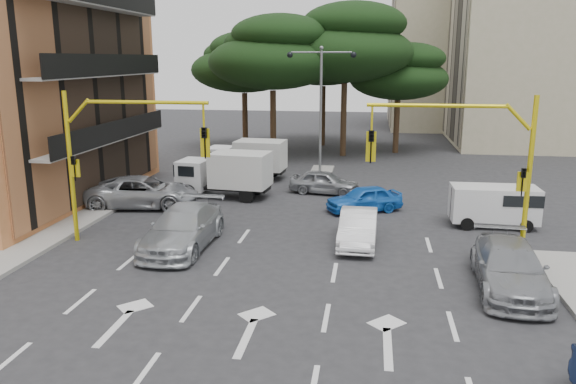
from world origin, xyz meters
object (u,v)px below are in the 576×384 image
signal_mast_left (112,147)px  box_truck_b (247,159)px  car_silver_wagon (183,228)px  car_silver_cross_b (324,182)px  car_silver_parked (510,267)px  box_truck_a (225,175)px  van_white (494,206)px  street_lamp_center (321,88)px  car_silver_cross_a (143,192)px  car_blue_compact (364,199)px  signal_mast_right (477,155)px  car_white_hatch (358,228)px

signal_mast_left → box_truck_b: size_ratio=1.24×
car_silver_wagon → box_truck_b: bearing=92.7°
car_silver_wagon → car_silver_cross_b: 10.84m
car_silver_parked → box_truck_a: 16.10m
car_silver_wagon → van_white: bearing=22.0°
street_lamp_center → van_white: bearing=-48.1°
car_silver_cross_a → car_silver_cross_b: 9.61m
car_blue_compact → car_silver_wagon: bearing=-72.9°
car_silver_wagon → van_white: van_white is taller
signal_mast_right → car_white_hatch: signal_mast_right is taller
street_lamp_center → car_silver_cross_a: street_lamp_center is taller
car_white_hatch → box_truck_b: bearing=122.9°
car_silver_cross_a → car_silver_cross_b: car_silver_cross_a is taller
signal_mast_right → car_silver_cross_a: size_ratio=1.10×
street_lamp_center → box_truck_a: street_lamp_center is taller
car_silver_wagon → car_blue_compact: bearing=44.0°
signal_mast_left → car_silver_wagon: bearing=-4.4°
signal_mast_right → car_silver_cross_a: 16.07m
signal_mast_right → street_lamp_center: street_lamp_center is taller
car_white_hatch → car_silver_wagon: (-6.73, -1.44, 0.11)m
signal_mast_left → box_truck_a: size_ratio=1.21×
signal_mast_right → street_lamp_center: (-6.80, 14.01, 1.54)m
car_white_hatch → van_white: bearing=31.2°
car_silver_cross_b → car_silver_parked: 14.00m
car_white_hatch → van_white: size_ratio=1.12×
signal_mast_right → car_silver_parked: bearing=-73.0°
car_silver_wagon → car_white_hatch: bearing=13.2°
box_truck_a → car_blue_compact: bearing=-98.3°
signal_mast_right → car_white_hatch: bearing=163.4°
signal_mast_right → car_silver_parked: 4.16m
street_lamp_center → van_white: street_lamp_center is taller
car_blue_compact → car_silver_cross_b: car_silver_cross_b is taller
signal_mast_right → van_white: (1.70, 4.55, -2.97)m
box_truck_a → box_truck_b: bearing=4.1°
car_blue_compact → van_white: 5.88m
signal_mast_left → car_silver_parked: size_ratio=1.17×
street_lamp_center → car_silver_parked: (7.60, -16.61, -4.69)m
box_truck_b → car_blue_compact: bearing=-128.0°
car_silver_wagon → van_white: (12.52, 4.76, 0.13)m
signal_mast_right → signal_mast_left: bearing=180.0°
street_lamp_center → car_blue_compact: bearing=-70.0°
car_silver_wagon → street_lamp_center: bearing=75.4°
signal_mast_left → car_blue_compact: bearing=32.6°
car_blue_compact → car_silver_parked: bearing=2.6°
car_white_hatch → box_truck_b: 13.57m
street_lamp_center → signal_mast_right: bearing=-64.1°
signal_mast_right → car_blue_compact: 8.02m
box_truck_a → signal_mast_left: bearing=169.6°
car_silver_wagon → box_truck_b: size_ratio=1.12×
car_silver_wagon → signal_mast_left: bearing=176.7°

